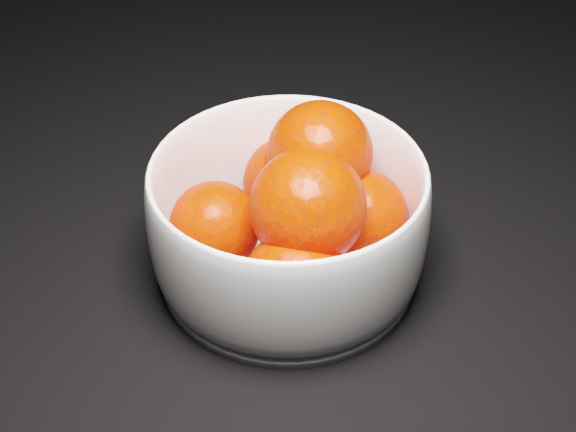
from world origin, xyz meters
The scene contains 3 objects.
ground centered at (0.00, 0.00, 0.00)m, with size 3.00×3.00×0.00m, color black.
bowl centered at (-0.08, -0.25, 0.05)m, with size 0.20×0.20×0.10m.
orange_pile centered at (-0.07, -0.25, 0.06)m, with size 0.15×0.17×0.12m.
Camera 1 is at (0.17, -0.63, 0.43)m, focal length 50.00 mm.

